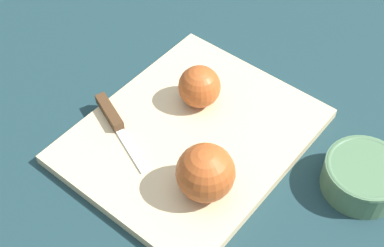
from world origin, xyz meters
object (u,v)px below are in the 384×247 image
at_px(apple_half_left, 199,87).
at_px(bowl, 363,175).
at_px(apple_half_right, 205,172).
at_px(knife, 113,117).

xyz_separation_m(apple_half_left, bowl, (-0.04, 0.27, -0.02)).
height_order(apple_half_left, apple_half_right, apple_half_right).
bearing_deg(knife, apple_half_right, 18.20).
xyz_separation_m(apple_half_right, knife, (-0.00, -0.19, -0.03)).
distance_m(apple_half_left, bowl, 0.27).
bearing_deg(bowl, apple_half_right, -44.35).
bearing_deg(apple_half_right, apple_half_left, -25.18).
xyz_separation_m(apple_half_left, apple_half_right, (0.12, 0.12, 0.01)).
relative_size(apple_half_left, apple_half_right, 0.82).
relative_size(apple_half_right, bowl, 0.71).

